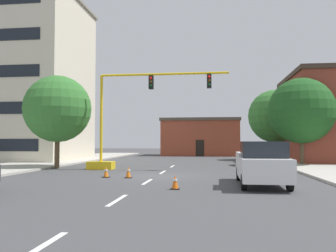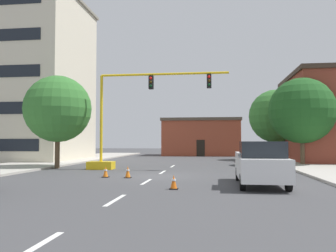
% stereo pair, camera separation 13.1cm
% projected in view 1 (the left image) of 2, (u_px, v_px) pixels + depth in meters
% --- Properties ---
extents(ground_plane, '(160.00, 160.00, 0.00)m').
position_uv_depth(ground_plane, '(157.00, 176.00, 20.42)').
color(ground_plane, '#424244').
extents(sidewalk_left, '(6.00, 56.00, 0.14)m').
position_uv_depth(sidewalk_left, '(36.00, 164.00, 29.80)').
color(sidewalk_left, '#B2ADA3').
rests_on(sidewalk_left, ground_plane).
extents(sidewalk_right, '(6.00, 56.00, 0.14)m').
position_uv_depth(sidewalk_right, '(324.00, 167.00, 26.90)').
color(sidewalk_right, '#B2ADA3').
rests_on(sidewalk_right, ground_plane).
extents(lane_stripe_seg_0, '(0.16, 2.40, 0.01)m').
position_uv_depth(lane_stripe_seg_0, '(38.00, 249.00, 6.54)').
color(lane_stripe_seg_0, silver).
rests_on(lane_stripe_seg_0, ground_plane).
extents(lane_stripe_seg_1, '(0.16, 2.40, 0.01)m').
position_uv_depth(lane_stripe_seg_1, '(117.00, 200.00, 12.00)').
color(lane_stripe_seg_1, silver).
rests_on(lane_stripe_seg_1, ground_plane).
extents(lane_stripe_seg_2, '(0.16, 2.40, 0.01)m').
position_uv_depth(lane_stripe_seg_2, '(147.00, 182.00, 17.45)').
color(lane_stripe_seg_2, silver).
rests_on(lane_stripe_seg_2, ground_plane).
extents(lane_stripe_seg_3, '(0.16, 2.40, 0.01)m').
position_uv_depth(lane_stripe_seg_3, '(163.00, 172.00, 22.90)').
color(lane_stripe_seg_3, silver).
rests_on(lane_stripe_seg_3, ground_plane).
extents(lane_stripe_seg_4, '(0.16, 2.40, 0.01)m').
position_uv_depth(lane_stripe_seg_4, '(172.00, 166.00, 28.35)').
color(lane_stripe_seg_4, silver).
rests_on(lane_stripe_seg_4, ground_plane).
extents(building_tall_left, '(15.58, 11.48, 16.96)m').
position_uv_depth(building_tall_left, '(10.00, 81.00, 37.81)').
color(building_tall_left, beige).
rests_on(building_tall_left, ground_plane).
extents(building_brick_center, '(10.92, 7.52, 5.21)m').
position_uv_depth(building_brick_center, '(201.00, 137.00, 50.77)').
color(building_brick_center, brown).
rests_on(building_brick_center, ground_plane).
extents(traffic_signal_gantry, '(9.99, 1.20, 6.83)m').
position_uv_depth(traffic_signal_gantry, '(119.00, 137.00, 25.25)').
color(traffic_signal_gantry, yellow).
rests_on(traffic_signal_gantry, ground_plane).
extents(tree_right_mid, '(5.43, 5.43, 7.25)m').
position_uv_depth(tree_right_mid, '(301.00, 111.00, 29.30)').
color(tree_right_mid, brown).
rests_on(tree_right_mid, ground_plane).
extents(tree_right_far, '(5.67, 5.67, 7.53)m').
position_uv_depth(tree_right_far, '(275.00, 116.00, 37.89)').
color(tree_right_far, '#4C3823').
rests_on(tree_right_far, ground_plane).
extents(tree_left_near, '(4.95, 4.95, 6.88)m').
position_uv_depth(tree_left_near, '(58.00, 109.00, 26.30)').
color(tree_left_near, brown).
rests_on(tree_left_near, ground_plane).
extents(pickup_truck_white, '(2.08, 5.43, 1.99)m').
position_uv_depth(pickup_truck_white, '(261.00, 164.00, 16.06)').
color(pickup_truck_white, white).
rests_on(pickup_truck_white, ground_plane).
extents(traffic_cone_roadside_a, '(0.36, 0.36, 0.66)m').
position_uv_depth(traffic_cone_roadside_a, '(128.00, 172.00, 19.30)').
color(traffic_cone_roadside_a, black).
rests_on(traffic_cone_roadside_a, ground_plane).
extents(traffic_cone_roadside_b, '(0.36, 0.36, 0.60)m').
position_uv_depth(traffic_cone_roadside_b, '(175.00, 182.00, 14.72)').
color(traffic_cone_roadside_b, black).
rests_on(traffic_cone_roadside_b, ground_plane).
extents(traffic_cone_roadside_c, '(0.36, 0.36, 0.62)m').
position_uv_depth(traffic_cone_roadside_c, '(106.00, 172.00, 19.58)').
color(traffic_cone_roadside_c, black).
rests_on(traffic_cone_roadside_c, ground_plane).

